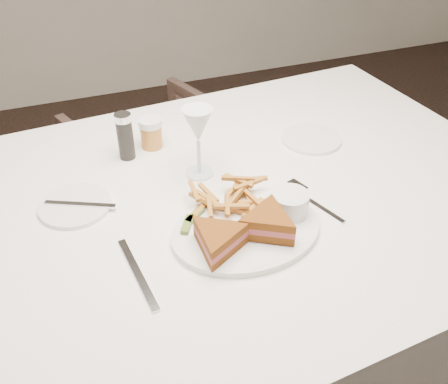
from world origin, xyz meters
TOP-DOWN VIEW (x-y plane):
  - table at (-0.37, 0.27)m, footprint 1.58×1.12m
  - chair_far at (-0.32, 1.11)m, footprint 0.72×0.70m
  - table_setting at (-0.37, 0.23)m, footprint 0.79×0.58m

SIDE VIEW (x-z plane):
  - chair_far at x=-0.32m, z-range 0.00..0.59m
  - table at x=-0.37m, z-range 0.00..0.75m
  - table_setting at x=-0.37m, z-range 0.70..0.88m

